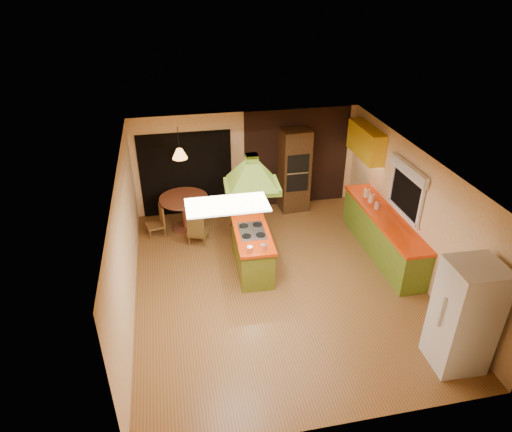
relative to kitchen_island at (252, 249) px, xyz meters
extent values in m
plane|color=#925F2F|center=(0.39, -0.61, -0.44)|extent=(6.50, 6.50, 0.00)
plane|color=#FFE5B6|center=(0.39, 2.64, 0.81)|extent=(5.50, 0.00, 5.50)
plane|color=#FFE5B6|center=(0.39, -3.86, 0.81)|extent=(5.50, 0.00, 5.50)
plane|color=#FFE5B6|center=(-2.36, -0.61, 0.81)|extent=(0.00, 6.50, 6.50)
plane|color=#FFE5B6|center=(3.14, -0.61, 0.81)|extent=(0.00, 6.50, 6.50)
plane|color=silver|center=(0.39, -0.61, 2.06)|extent=(6.50, 6.50, 0.00)
cube|color=#381E14|center=(1.64, 2.62, 0.81)|extent=(2.64, 0.03, 2.50)
cube|color=black|center=(-1.11, 2.62, 0.61)|extent=(2.20, 0.03, 2.10)
cube|color=olive|center=(2.84, -0.01, -0.01)|extent=(0.58, 3.00, 0.86)
cube|color=#E53807|center=(2.84, -0.01, 0.45)|extent=(0.62, 3.05, 0.06)
cube|color=yellow|center=(2.96, 1.59, 1.51)|extent=(0.34, 1.40, 0.70)
cube|color=black|center=(3.11, -0.21, 1.11)|extent=(0.03, 1.16, 0.96)
cube|color=white|center=(3.06, -0.21, 1.58)|extent=(0.10, 1.35, 0.22)
cube|color=white|center=(-0.71, -1.81, 2.05)|extent=(1.20, 0.60, 0.03)
cube|color=olive|center=(0.00, 0.00, -0.04)|extent=(0.70, 1.67, 0.81)
cube|color=red|center=(0.00, 0.00, 0.40)|extent=(0.76, 1.75, 0.06)
cube|color=silver|center=(0.00, 0.00, 0.43)|extent=(0.53, 0.74, 0.02)
cube|color=#55741D|center=(0.00, 0.00, 1.41)|extent=(1.07, 0.80, 0.12)
pyramid|color=#55741D|center=(0.00, 0.00, 1.92)|extent=(1.07, 0.80, 0.45)
cube|color=#55741D|center=(0.00, 0.00, 1.99)|extent=(0.22, 0.22, 0.14)
imported|color=brown|center=(-0.05, 1.21, 0.44)|extent=(0.65, 0.43, 1.76)
cube|color=white|center=(2.64, -3.12, 0.49)|extent=(0.79, 0.75, 1.86)
cube|color=#4B2F18|center=(1.51, 2.34, 0.60)|extent=(0.73, 0.62, 2.09)
cube|color=black|center=(1.51, 2.04, 0.90)|extent=(0.54, 0.06, 0.45)
cube|color=black|center=(1.51, 2.04, 0.40)|extent=(0.54, 0.06, 0.45)
cylinder|color=brown|center=(-1.25, 1.83, 0.36)|extent=(1.11, 1.11, 0.05)
cylinder|color=brown|center=(-1.25, 1.83, -0.02)|extent=(0.14, 0.14, 0.78)
cylinder|color=brown|center=(-1.25, 1.83, -0.41)|extent=(0.62, 0.62, 0.05)
cone|color=#FF9E3F|center=(-1.25, 1.83, 1.46)|extent=(0.40, 0.40, 0.22)
cylinder|color=beige|center=(2.79, 0.87, 0.58)|extent=(0.16, 0.16, 0.20)
cylinder|color=beige|center=(2.79, 0.62, 0.58)|extent=(0.14, 0.14, 0.20)
cylinder|color=beige|center=(2.79, 0.30, 0.56)|extent=(0.12, 0.12, 0.15)
camera|label=1|loc=(-1.45, -7.60, 5.16)|focal=32.00mm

